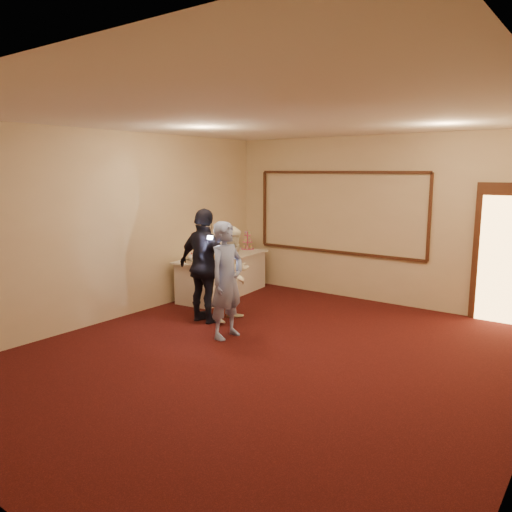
{
  "coord_description": "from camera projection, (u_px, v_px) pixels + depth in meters",
  "views": [
    {
      "loc": [
        3.49,
        -5.01,
        2.38
      ],
      "look_at": [
        -0.74,
        0.77,
        1.15
      ],
      "focal_mm": 35.0,
      "sensor_mm": 36.0,
      "label": 1
    }
  ],
  "objects": [
    {
      "name": "floor",
      "position": [
        267.0,
        358.0,
        6.42
      ],
      "size": [
        7.0,
        7.0,
        0.0
      ],
      "primitive_type": "plane",
      "color": "black",
      "rests_on": "ground"
    },
    {
      "name": "room_walls",
      "position": [
        268.0,
        200.0,
        6.08
      ],
      "size": [
        6.04,
        7.04,
        3.02
      ],
      "color": "beige",
      "rests_on": "floor"
    },
    {
      "name": "wall_molding",
      "position": [
        338.0,
        213.0,
        9.37
      ],
      "size": [
        3.45,
        0.04,
        1.55
      ],
      "color": "#361B10",
      "rests_on": "room_walls"
    },
    {
      "name": "doorway",
      "position": [
        509.0,
        255.0,
        7.73
      ],
      "size": [
        1.05,
        0.07,
        2.2
      ],
      "color": "#361B10",
      "rests_on": "floor"
    },
    {
      "name": "buffet_table",
      "position": [
        223.0,
        275.0,
        9.61
      ],
      "size": [
        1.05,
        2.21,
        0.77
      ],
      "color": "silver",
      "rests_on": "floor"
    },
    {
      "name": "pavlova_tray",
      "position": [
        196.0,
        259.0,
        8.81
      ],
      "size": [
        0.38,
        0.49,
        0.17
      ],
      "color": "silver",
      "rests_on": "buffet_table"
    },
    {
      "name": "cupcake_stand",
      "position": [
        247.0,
        242.0,
        10.34
      ],
      "size": [
        0.27,
        0.27,
        0.39
      ],
      "color": "#DC4982",
      "rests_on": "buffet_table"
    },
    {
      "name": "plate_stack_a",
      "position": [
        224.0,
        252.0,
        9.55
      ],
      "size": [
        0.18,
        0.18,
        0.15
      ],
      "color": "white",
      "rests_on": "buffet_table"
    },
    {
      "name": "plate_stack_b",
      "position": [
        235.0,
        251.0,
        9.68
      ],
      "size": [
        0.17,
        0.17,
        0.15
      ],
      "color": "white",
      "rests_on": "buffet_table"
    },
    {
      "name": "tart",
      "position": [
        219.0,
        257.0,
        9.24
      ],
      "size": [
        0.28,
        0.28,
        0.06
      ],
      "color": "white",
      "rests_on": "buffet_table"
    },
    {
      "name": "man",
      "position": [
        227.0,
        280.0,
        7.09
      ],
      "size": [
        0.42,
        0.62,
        1.68
      ],
      "primitive_type": "imported",
      "rotation": [
        0.0,
        0.0,
        1.54
      ],
      "color": "#7C92D3",
      "rests_on": "floor"
    },
    {
      "name": "woman",
      "position": [
        233.0,
        274.0,
        7.94
      ],
      "size": [
        0.6,
        0.75,
        1.51
      ],
      "primitive_type": "imported",
      "rotation": [
        0.0,
        0.0,
        1.61
      ],
      "color": "white",
      "rests_on": "floor"
    },
    {
      "name": "guest",
      "position": [
        205.0,
        266.0,
        7.81
      ],
      "size": [
        1.08,
        0.5,
        1.8
      ],
      "primitive_type": "imported",
      "rotation": [
        0.0,
        0.0,
        3.08
      ],
      "color": "black",
      "rests_on": "floor"
    },
    {
      "name": "camera_flash",
      "position": [
        210.0,
        237.0,
        7.53
      ],
      "size": [
        0.07,
        0.04,
        0.05
      ],
      "primitive_type": "cube",
      "rotation": [
        0.0,
        0.0,
        0.03
      ],
      "color": "white",
      "rests_on": "guest"
    }
  ]
}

